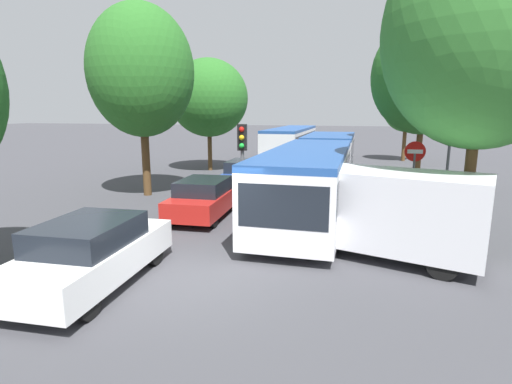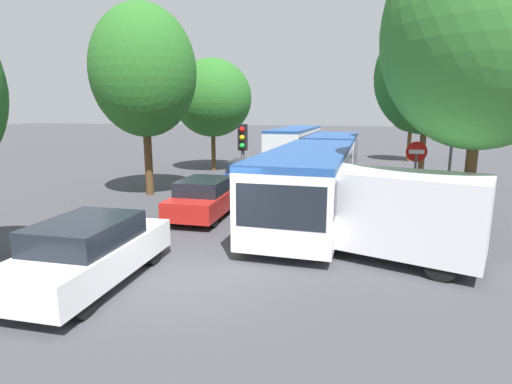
# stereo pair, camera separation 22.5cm
# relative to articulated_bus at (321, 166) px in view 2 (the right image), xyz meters

# --- Properties ---
(ground_plane) EXTENTS (200.00, 200.00, 0.00)m
(ground_plane) POSITION_rel_articulated_bus_xyz_m (-1.78, -9.72, -1.46)
(ground_plane) COLOR #3D3D42
(articulated_bus) EXTENTS (2.71, 17.10, 2.54)m
(articulated_bus) POSITION_rel_articulated_bus_xyz_m (0.00, 0.00, 0.00)
(articulated_bus) COLOR silver
(articulated_bus) RESTS_ON ground
(city_bus_rear) EXTENTS (2.74, 11.64, 2.50)m
(city_bus_rear) POSITION_rel_articulated_bus_xyz_m (-3.77, 14.92, -0.02)
(city_bus_rear) COLOR silver
(city_bus_rear) RESTS_ON ground
(queued_car_white) EXTENTS (2.04, 4.43, 1.51)m
(queued_car_white) POSITION_rel_articulated_bus_xyz_m (-3.96, -10.53, -0.70)
(queued_car_white) COLOR white
(queued_car_white) RESTS_ON ground
(queued_car_red) EXTENTS (1.91, 4.16, 1.42)m
(queued_car_red) POSITION_rel_articulated_bus_xyz_m (-3.74, -4.37, -0.74)
(queued_car_red) COLOR #B21E19
(queued_car_red) RESTS_ON ground
(queued_car_blue) EXTENTS (1.96, 4.28, 1.46)m
(queued_car_blue) POSITION_rel_articulated_bus_xyz_m (-3.71, 1.11, -0.72)
(queued_car_blue) COLOR #284799
(queued_car_blue) RESTS_ON ground
(white_van) EXTENTS (5.35, 3.34, 2.31)m
(white_van) POSITION_rel_articulated_bus_xyz_m (2.56, -7.00, -0.22)
(white_van) COLOR silver
(white_van) RESTS_ON ground
(traffic_light) EXTENTS (0.35, 0.38, 3.40)m
(traffic_light) POSITION_rel_articulated_bus_xyz_m (-2.26, -4.43, 1.03)
(traffic_light) COLOR #56595E
(traffic_light) RESTS_ON ground
(no_entry_sign) EXTENTS (0.70, 0.08, 2.82)m
(no_entry_sign) POSITION_rel_articulated_bus_xyz_m (3.56, -3.00, 0.41)
(no_entry_sign) COLOR #56595E
(no_entry_sign) RESTS_ON ground
(direction_sign_post) EXTENTS (0.12, 1.40, 3.60)m
(direction_sign_post) POSITION_rel_articulated_bus_xyz_m (4.77, -2.34, 1.09)
(direction_sign_post) COLOR #56595E
(direction_sign_post) RESTS_ON ground
(tree_left_mid) EXTENTS (4.64, 4.64, 8.44)m
(tree_left_mid) POSITION_rel_articulated_bus_xyz_m (-7.78, -1.36, 4.09)
(tree_left_mid) COLOR #51381E
(tree_left_mid) RESTS_ON ground
(tree_left_far) EXTENTS (5.02, 5.02, 7.14)m
(tree_left_far) POSITION_rel_articulated_bus_xyz_m (-7.90, 6.91, 3.08)
(tree_left_far) COLOR #51381E
(tree_left_far) RESTS_ON ground
(tree_right_near) EXTENTS (5.05, 5.05, 8.72)m
(tree_right_near) POSITION_rel_articulated_bus_xyz_m (4.53, -6.13, 4.17)
(tree_right_near) COLOR #51381E
(tree_right_near) RESTS_ON ground
(tree_right_mid) EXTENTS (5.01, 5.01, 8.28)m
(tree_right_mid) POSITION_rel_articulated_bus_xyz_m (4.50, 3.36, 3.89)
(tree_right_mid) COLOR #51381E
(tree_right_mid) RESTS_ON ground
(tree_right_far) EXTENTS (3.41, 3.41, 5.79)m
(tree_right_far) POSITION_rel_articulated_bus_xyz_m (5.07, 15.27, 2.46)
(tree_right_far) COLOR #51381E
(tree_right_far) RESTS_ON ground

